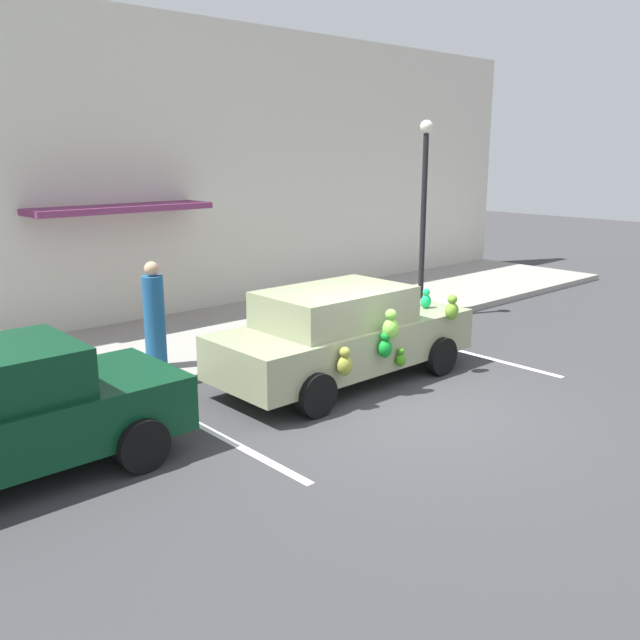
% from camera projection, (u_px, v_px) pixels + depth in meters
% --- Properties ---
extents(ground_plane, '(60.00, 60.00, 0.00)m').
position_uv_depth(ground_plane, '(406.00, 409.00, 9.81)').
color(ground_plane, '#38383A').
extents(sidewalk, '(24.00, 4.00, 0.15)m').
position_uv_depth(sidewalk, '(213.00, 337.00, 13.39)').
color(sidewalk, gray).
rests_on(sidewalk, ground).
extents(storefront_building, '(24.00, 1.25, 6.40)m').
position_uv_depth(storefront_building, '(150.00, 173.00, 14.18)').
color(storefront_building, beige).
rests_on(storefront_building, ground).
extents(parking_stripe_front, '(0.12, 3.60, 0.01)m').
position_uv_depth(parking_stripe_front, '(472.00, 354.00, 12.49)').
color(parking_stripe_front, silver).
rests_on(parking_stripe_front, ground).
extents(parking_stripe_rear, '(0.12, 3.60, 0.01)m').
position_uv_depth(parking_stripe_rear, '(220.00, 436.00, 8.88)').
color(parking_stripe_rear, silver).
rests_on(parking_stripe_rear, ground).
extents(plush_covered_car, '(4.49, 2.03, 1.54)m').
position_uv_depth(plush_covered_car, '(344.00, 333.00, 10.85)').
color(plush_covered_car, '#939B74').
rests_on(plush_covered_car, ground).
extents(teddy_bear_on_sidewalk, '(0.38, 0.32, 0.73)m').
position_uv_depth(teddy_bear_on_sidewalk, '(325.00, 310.00, 13.82)').
color(teddy_bear_on_sidewalk, '#9E723D').
rests_on(teddy_bear_on_sidewalk, sidewalk).
extents(street_lamp_post, '(0.28, 0.28, 4.13)m').
position_uv_depth(street_lamp_post, '(424.00, 198.00, 14.64)').
color(street_lamp_post, black).
rests_on(street_lamp_post, sidewalk).
extents(pedestrian_near_shopfront, '(0.34, 0.34, 1.77)m').
position_uv_depth(pedestrian_near_shopfront, '(154.00, 319.00, 11.05)').
color(pedestrian_near_shopfront, '#1C5285').
rests_on(pedestrian_near_shopfront, sidewalk).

